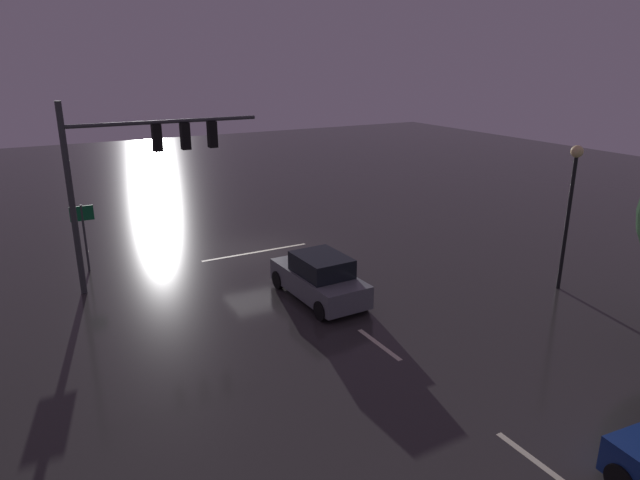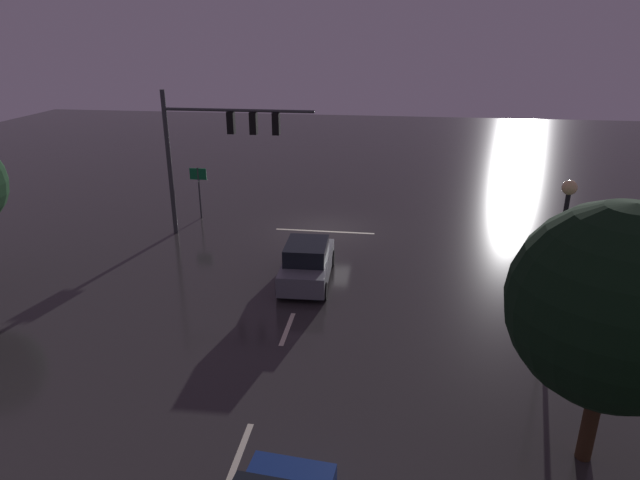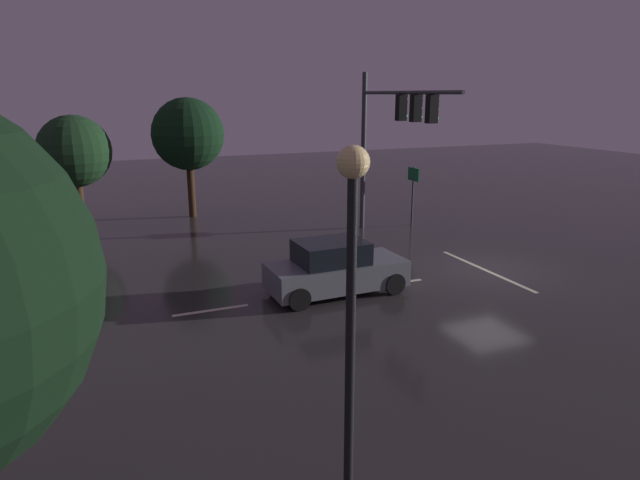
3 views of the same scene
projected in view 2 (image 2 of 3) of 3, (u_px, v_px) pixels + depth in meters
ground_plane at (325, 230)px, 28.04m from camera, size 80.00×80.00×0.00m
traffic_signal_assembly at (218, 137)px, 25.63m from camera, size 7.16×0.47×6.98m
lane_dash_far at (314, 260)px, 24.34m from camera, size 0.16×2.20×0.01m
lane_dash_mid at (287, 329)px, 18.79m from camera, size 0.16×2.20×0.01m
lane_dash_near at (239, 454)px, 13.24m from camera, size 0.16×2.20×0.01m
stop_bar at (325, 231)px, 27.83m from camera, size 5.00×0.16×0.01m
car_approaching at (307, 263)px, 22.11m from camera, size 2.01×4.41×1.70m
street_lamp_left_kerb at (562, 234)px, 16.69m from camera, size 0.44×0.44×5.43m
route_sign at (199, 182)px, 29.10m from camera, size 0.90×0.09×2.79m
tree_left_near at (615, 306)px, 11.71m from camera, size 4.55×4.55×6.34m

